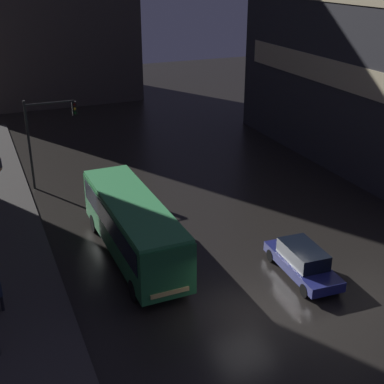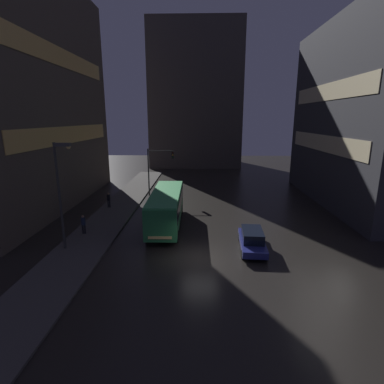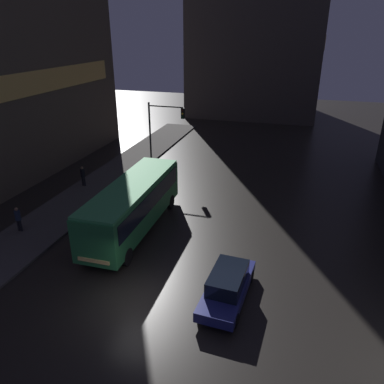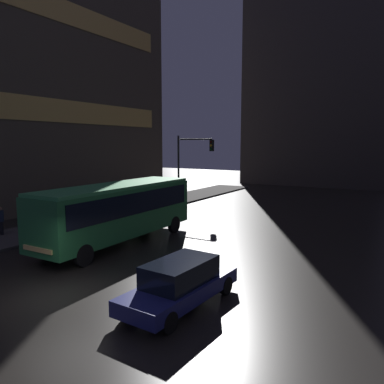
# 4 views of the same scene
# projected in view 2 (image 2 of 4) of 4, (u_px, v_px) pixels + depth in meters

# --- Properties ---
(ground_plane) EXTENTS (120.00, 120.00, 0.00)m
(ground_plane) POSITION_uv_depth(u_px,v_px,m) (200.00, 258.00, 21.32)
(ground_plane) COLOR black
(sidewalk_left) EXTENTS (4.00, 48.00, 0.15)m
(sidewalk_left) POSITION_uv_depth(u_px,v_px,m) (114.00, 213.00, 31.26)
(sidewalk_left) COLOR #3D3A38
(sidewalk_left) RESTS_ON ground
(building_left_tower) EXTENTS (10.07, 26.39, 24.36)m
(building_left_tower) POSITION_uv_depth(u_px,v_px,m) (19.00, 94.00, 31.47)
(building_left_tower) COLOR #4C4238
(building_left_tower) RESTS_ON ground
(building_right_block) EXTENTS (10.07, 22.89, 19.96)m
(building_right_block) POSITION_uv_depth(u_px,v_px,m) (372.00, 115.00, 32.75)
(building_right_block) COLOR #2D2D33
(building_right_block) RESTS_ON ground
(building_far_backdrop) EXTENTS (18.07, 12.00, 27.46)m
(building_far_backdrop) POSITION_uv_depth(u_px,v_px,m) (196.00, 98.00, 61.22)
(building_far_backdrop) COLOR #383333
(building_far_backdrop) RESTS_ON ground
(bus_near) EXTENTS (2.75, 10.20, 3.22)m
(bus_near) POSITION_uv_depth(u_px,v_px,m) (166.00, 205.00, 27.15)
(bus_near) COLOR #236B38
(bus_near) RESTS_ON ground
(car_taxi) EXTENTS (2.02, 4.83, 1.54)m
(car_taxi) POSITION_uv_depth(u_px,v_px,m) (252.00, 239.00, 22.58)
(car_taxi) COLOR navy
(car_taxi) RESTS_ON ground
(pedestrian_near) EXTENTS (0.50, 0.50, 1.63)m
(pedestrian_near) POSITION_uv_depth(u_px,v_px,m) (83.00, 223.00, 25.23)
(pedestrian_near) COLOR black
(pedestrian_near) RESTS_ON sidewalk_left
(pedestrian_mid) EXTENTS (0.43, 0.43, 1.64)m
(pedestrian_mid) POSITION_uv_depth(u_px,v_px,m) (109.00, 199.00, 32.68)
(pedestrian_mid) COLOR black
(pedestrian_mid) RESTS_ON sidewalk_left
(traffic_light_main) EXTENTS (3.35, 0.35, 6.01)m
(traffic_light_main) POSITION_uv_depth(u_px,v_px,m) (157.00, 164.00, 37.71)
(traffic_light_main) COLOR #2D2D2D
(traffic_light_main) RESTS_ON ground
(street_lamp_sidewalk) EXTENTS (1.25, 0.36, 7.90)m
(street_lamp_sidewalk) POSITION_uv_depth(u_px,v_px,m) (61.00, 181.00, 21.36)
(street_lamp_sidewalk) COLOR #2D2D2D
(street_lamp_sidewalk) RESTS_ON sidewalk_left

